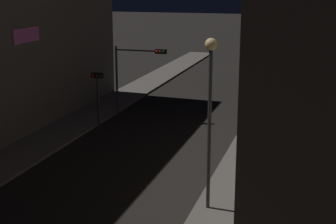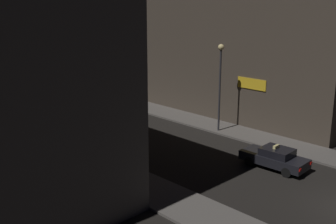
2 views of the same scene
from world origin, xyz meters
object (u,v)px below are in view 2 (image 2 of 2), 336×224
object	(u,v)px
far_car	(3,73)
traffic_light_left_kerb	(49,99)
sign_pole_left	(108,132)
traffic_light_overhead	(45,80)
street_lamp_near_block	(220,73)
taxi	(275,158)

from	to	relation	value
far_car	traffic_light_left_kerb	bearing A→B (deg)	-105.05
traffic_light_left_kerb	sign_pole_left	bearing A→B (deg)	-97.14
traffic_light_overhead	sign_pole_left	size ratio (longest dim) A/B	1.33
street_lamp_near_block	far_car	bearing A→B (deg)	93.92
taxi	traffic_light_overhead	xyz separation A→B (m)	(-4.98, 21.32, 2.97)
taxi	sign_pole_left	size ratio (longest dim) A/B	1.18
sign_pole_left	street_lamp_near_block	xyz separation A→B (m)	(11.11, -0.32, 2.64)
traffic_light_left_kerb	street_lamp_near_block	size ratio (longest dim) A/B	0.53
taxi	far_car	bearing A→B (deg)	88.93
traffic_light_left_kerb	street_lamp_near_block	xyz separation A→B (m)	(9.84, -10.49, 2.33)
taxi	traffic_light_left_kerb	distance (m)	19.24
street_lamp_near_block	taxi	bearing A→B (deg)	-114.36
far_car	street_lamp_near_block	world-z (taller)	street_lamp_near_block
taxi	traffic_light_overhead	world-z (taller)	traffic_light_overhead
traffic_light_overhead	sign_pole_left	xyz separation A→B (m)	(-2.72, -13.46, -1.29)
traffic_light_overhead	traffic_light_left_kerb	bearing A→B (deg)	-113.77
taxi	traffic_light_left_kerb	size ratio (longest dim) A/B	1.18
far_car	sign_pole_left	xyz separation A→B (m)	(-8.54, -37.20, 1.68)
far_car	street_lamp_near_block	bearing A→B (deg)	-86.08
traffic_light_overhead	sign_pole_left	world-z (taller)	traffic_light_overhead
taxi	traffic_light_overhead	bearing A→B (deg)	103.14
taxi	sign_pole_left	world-z (taller)	sign_pole_left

